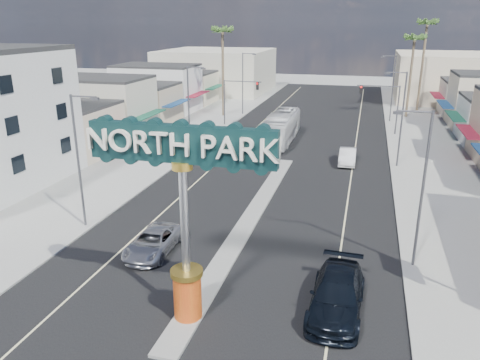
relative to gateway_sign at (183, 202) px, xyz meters
The scene contains 24 objects.
ground 28.64m from the gateway_sign, 90.00° to the left, with size 160.00×160.00×0.00m, color gray.
road 28.64m from the gateway_sign, 90.00° to the left, with size 20.00×120.00×0.01m, color black.
median_island 13.37m from the gateway_sign, 90.00° to the left, with size 1.30×30.00×0.16m, color gray.
sidewalk_left 31.87m from the gateway_sign, 116.55° to the left, with size 8.00×120.00×0.12m, color gray.
sidewalk_right 31.87m from the gateway_sign, 63.45° to the left, with size 8.00×120.00×0.12m, color gray.
storefront_row_left 47.62m from the gateway_sign, 120.33° to the left, with size 12.00×42.00×6.00m, color beige.
backdrop_far_left 76.29m from the gateway_sign, 106.77° to the left, with size 20.00×20.00×8.00m, color #B7B29E.
backdrop_far_right 76.29m from the gateway_sign, 73.23° to the left, with size 20.00×20.00×8.00m, color beige.
gateway_sign is the anchor object (origin of this frame).
traffic_signal_left 43.04m from the gateway_sign, 102.33° to the left, with size 5.09×0.45×6.00m.
traffic_signal_right 43.04m from the gateway_sign, 77.67° to the left, with size 5.09×0.45×6.00m.
streetlight_l_near 13.19m from the gateway_sign, 142.45° to the left, with size 2.03×0.22×9.00m.
streetlight_l_mid 29.91m from the gateway_sign, 110.42° to the left, with size 2.03×0.22×9.00m.
streetlight_l_far 51.10m from the gateway_sign, 101.78° to the left, with size 2.03×0.22×9.00m.
streetlight_r_near 13.19m from the gateway_sign, 37.55° to the left, with size 2.03×0.22×9.00m.
streetlight_r_mid 29.91m from the gateway_sign, 69.58° to the left, with size 2.03×0.22×9.00m.
streetlight_r_far 51.10m from the gateway_sign, 78.22° to the left, with size 2.03×0.22×9.00m.
palm_left_far 50.06m from the gateway_sign, 105.15° to the left, with size 2.60×2.60×13.10m.
palm_right_mid 55.76m from the gateway_sign, 76.47° to the left, with size 2.60×2.60×12.10m.
palm_right_far 62.20m from the gateway_sign, 75.97° to the left, with size 2.60×2.60×14.10m.
suv_left 8.96m from the gateway_sign, 127.74° to the left, with size 2.32×5.04×1.40m, color #ADAEB2.
suv_right 8.74m from the gateway_sign, 20.56° to the left, with size 2.46×6.05×1.76m, color black.
car_parked_right 29.01m from the gateway_sign, 78.03° to the left, with size 1.58×4.53×1.49m, color silver.
city_bus 35.33m from the gateway_sign, 93.34° to the left, with size 2.80×11.96×3.33m, color silver.
Camera 1 is at (7.25, -15.50, 13.32)m, focal length 35.00 mm.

